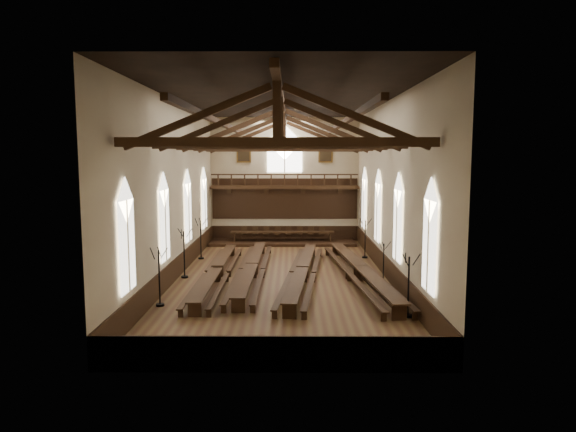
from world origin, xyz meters
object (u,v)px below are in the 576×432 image
refectory_row_b (252,267)px  candelabrum_right_mid (383,270)px  dais (282,242)px  candelabrum_left_near (160,288)px  candelabrum_right_far (365,246)px  candelabrum_left_far (201,247)px  high_table (282,233)px  refectory_row_a (217,270)px  refectory_row_d (360,270)px  candelabrum_left_mid (184,263)px  candelabrum_right_near (408,298)px  refectory_row_c (303,270)px

refectory_row_b → candelabrum_right_mid: 7.46m
dais → candelabrum_left_near: (-5.39, -17.07, 0.74)m
candelabrum_right_far → candelabrum_left_far: bearing=-177.9°
high_table → candelabrum_left_near: 17.90m
refectory_row_a → candelabrum_left_near: size_ratio=5.16×
refectory_row_d → candelabrum_left_far: candelabrum_left_far is taller
candelabrum_left_near → candelabrum_right_mid: (11.10, 4.37, -0.14)m
refectory_row_a → refectory_row_b: refectory_row_b is taller
candelabrum_right_mid → candelabrum_right_far: 6.97m
candelabrum_left_mid → candelabrum_right_far: candelabrum_left_mid is taller
candelabrum_left_far → refectory_row_b: bearing=-52.7°
dais → candelabrum_right_far: size_ratio=4.20×
candelabrum_left_mid → dais: bearing=65.0°
dais → candelabrum_right_near: (5.71, -18.64, 0.75)m
refectory_row_a → high_table: bearing=73.6°
candelabrum_left_mid → candelabrum_right_near: (11.10, -7.10, -0.01)m
candelabrum_left_mid → refectory_row_a: bearing=-11.0°
refectory_row_a → refectory_row_b: bearing=21.6°
candelabrum_left_near → refectory_row_c: bearing=36.8°
candelabrum_right_near → candelabrum_right_mid: 5.93m
candelabrum_left_mid → candelabrum_right_near: bearing=-32.6°
refectory_row_d → candelabrum_right_near: bearing=-80.0°
candelabrum_left_near → candelabrum_left_mid: (-0.00, 5.53, 0.02)m
refectory_row_c → candelabrum_left_mid: bearing=175.8°
candelabrum_right_near → candelabrum_right_mid: candelabrum_right_near is taller
candelabrum_left_mid → refectory_row_d: bearing=-2.7°
refectory_row_d → candelabrum_right_near: (1.17, -6.64, 0.25)m
high_table → candelabrum_right_mid: (5.71, -12.70, -0.15)m
dais → high_table: high_table is taller
refectory_row_d → high_table: size_ratio=1.86×
refectory_row_c → candelabrum_right_far: bearing=55.3°
refectory_row_a → candelabrum_left_far: (-1.89, 5.76, 0.31)m
refectory_row_b → candelabrum_left_mid: (-3.81, -0.39, 0.30)m
candelabrum_right_near → candelabrum_right_far: 12.90m
dais → candelabrum_right_mid: bearing=-65.8°
candelabrum_right_far → high_table: bearing=134.9°
candelabrum_left_far → candelabrum_right_mid: 12.89m
refectory_row_c → candelabrum_right_mid: bearing=-8.7°
dais → refectory_row_d: bearing=-69.3°
refectory_row_c → refectory_row_d: bearing=0.6°
refectory_row_a → dais: (3.50, 11.91, -0.43)m
refectory_row_b → candelabrum_right_near: size_ratio=5.23×
refectory_row_c → candelabrum_right_mid: (4.37, -0.67, 0.14)m
candelabrum_right_near → candelabrum_right_mid: bearing=90.0°
candelabrum_right_far → candelabrum_right_mid: bearing=-90.0°
refectory_row_d → candelabrum_right_near: 6.74m
dais → candelabrum_left_near: bearing=-107.5°
candelabrum_right_mid → refectory_row_a: bearing=175.1°
candelabrum_left_near → candelabrum_right_far: candelabrum_left_near is taller
candelabrum_right_far → candelabrum_left_mid: bearing=-152.4°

